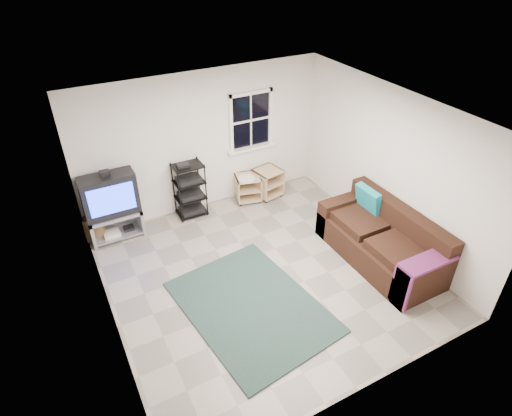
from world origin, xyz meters
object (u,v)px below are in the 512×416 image
av_rack (190,193)px  side_table_right (247,186)px  tv_unit (111,202)px  sofa (382,241)px  side_table_left (267,181)px

av_rack → side_table_right: 1.19m
av_rack → side_table_right: av_rack is taller
tv_unit → sofa: tv_unit is taller
tv_unit → av_rack: (1.39, 0.03, -0.25)m
av_rack → side_table_right: bearing=-0.7°
side_table_right → sofa: 2.85m
av_rack → side_table_left: (1.59, -0.05, -0.16)m
av_rack → tv_unit: bearing=-178.8°
av_rack → sofa: size_ratio=0.50×
side_table_left → tv_unit: bearing=179.6°
side_table_left → side_table_right: side_table_left is taller
side_table_left → sofa: size_ratio=0.26×
side_table_right → sofa: size_ratio=0.26×
side_table_right → side_table_left: bearing=-4.8°
av_rack → side_table_right: size_ratio=1.89×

